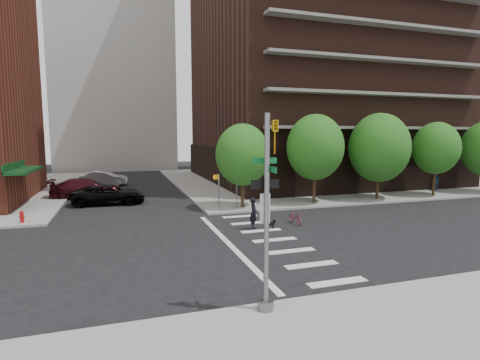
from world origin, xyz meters
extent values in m
plane|color=black|center=(0.00, 0.00, 0.00)|extent=(120.00, 120.00, 0.00)
cube|color=gray|center=(20.50, 23.50, 0.07)|extent=(39.00, 33.00, 0.15)
cube|color=silver|center=(3.00, -6.00, 0.01)|extent=(2.40, 0.50, 0.01)
cube|color=silver|center=(3.00, -4.00, 0.01)|extent=(2.40, 0.50, 0.01)
cube|color=silver|center=(3.00, -2.00, 0.01)|extent=(2.40, 0.50, 0.01)
cube|color=silver|center=(3.00, 0.00, 0.01)|extent=(2.40, 0.50, 0.01)
cube|color=silver|center=(3.00, 2.00, 0.01)|extent=(2.40, 0.50, 0.01)
cube|color=silver|center=(3.00, 4.00, 0.01)|extent=(2.40, 0.50, 0.01)
cube|color=silver|center=(3.00, 6.00, 0.01)|extent=(2.40, 0.50, 0.01)
cube|color=silver|center=(0.50, 0.00, 0.01)|extent=(0.30, 13.00, 0.01)
cube|color=black|center=(18.00, 24.00, 2.15)|extent=(25.50, 25.50, 4.00)
cube|color=maroon|center=(31.20, 14.50, 2.95)|extent=(1.40, 5.00, 0.20)
cube|color=#0C3814|center=(-11.30, 13.00, 2.95)|extent=(1.40, 6.00, 0.20)
cylinder|color=#301E11|center=(4.00, 8.50, 1.30)|extent=(0.24, 0.24, 2.30)
sphere|color=#235B19|center=(4.00, 8.50, 4.05)|extent=(4.00, 4.00, 4.00)
cylinder|color=#301E11|center=(10.00, 8.50, 1.45)|extent=(0.24, 0.24, 2.60)
sphere|color=#235B19|center=(10.00, 8.50, 4.55)|extent=(4.50, 4.50, 4.50)
cylinder|color=#301E11|center=(16.00, 8.50, 1.30)|extent=(0.24, 0.24, 2.30)
sphere|color=#235B19|center=(16.00, 8.50, 4.45)|extent=(5.00, 5.00, 5.00)
cylinder|color=#301E11|center=(22.00, 8.50, 1.45)|extent=(0.24, 0.24, 2.60)
sphere|color=#235B19|center=(22.00, 8.50, 4.35)|extent=(4.00, 4.00, 4.00)
cylinder|color=slate|center=(-0.50, -7.50, 3.15)|extent=(0.16, 0.16, 6.00)
cylinder|color=slate|center=(-0.50, -7.50, 0.30)|extent=(0.50, 0.50, 0.30)
imported|color=gold|center=(-0.25, -7.50, 5.45)|extent=(0.16, 0.20, 1.00)
cube|color=#0A5926|center=(-0.50, -7.35, 4.75)|extent=(0.75, 0.02, 0.18)
cube|color=#0A5926|center=(-0.35, -7.50, 4.50)|extent=(0.02, 0.75, 0.18)
cube|color=black|center=(-0.50, -7.38, 4.05)|extent=(0.90, 0.02, 0.28)
cube|color=silver|center=(-0.50, -7.38, 3.55)|extent=(0.32, 0.02, 0.42)
cube|color=silver|center=(-0.50, -7.38, 3.05)|extent=(0.32, 0.02, 0.42)
cylinder|color=slate|center=(2.00, 7.80, 1.45)|extent=(0.10, 0.10, 2.60)
cube|color=gold|center=(1.80, 7.80, 2.55)|extent=(0.32, 0.25, 0.32)
cylinder|color=slate|center=(3.50, 8.30, 1.25)|extent=(0.08, 0.08, 2.20)
cube|color=gold|center=(3.50, 8.15, 2.15)|extent=(0.64, 0.02, 0.64)
cylinder|color=#A50C0C|center=(-10.50, 7.80, 0.45)|extent=(0.22, 0.22, 0.60)
sphere|color=#A50C0C|center=(-10.50, 7.80, 0.76)|extent=(0.24, 0.24, 0.24)
imported|color=black|center=(-5.56, 13.50, 0.78)|extent=(2.86, 5.74, 1.56)
imported|color=#370E14|center=(-7.52, 17.41, 0.87)|extent=(2.43, 5.98, 1.74)
imported|color=#B6B7BF|center=(-6.36, 25.24, 0.81)|extent=(2.21, 5.08, 1.62)
imported|color=#9D3040|center=(5.64, 2.95, 0.41)|extent=(0.57, 1.58, 0.83)
imported|color=black|center=(2.71, 2.49, 0.93)|extent=(0.78, 0.63, 1.87)
cube|color=black|center=(3.69, 2.25, 0.31)|extent=(0.51, 0.27, 0.20)
cube|color=black|center=(3.95, 2.31, 0.43)|extent=(0.17, 0.15, 0.14)
cylinder|color=black|center=(3.84, 2.30, 0.11)|extent=(0.05, 0.05, 0.21)
cylinder|color=black|center=(3.54, 2.20, 0.11)|extent=(0.05, 0.05, 0.21)
imported|color=navy|center=(24.70, 11.00, 1.00)|extent=(1.00, 0.89, 1.69)
camera|label=1|loc=(-4.61, -17.72, 5.52)|focal=28.00mm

